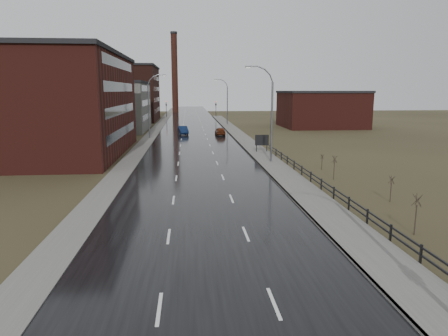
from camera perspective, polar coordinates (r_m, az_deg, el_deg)
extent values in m
cube|color=black|center=(71.07, -4.25, 4.10)|extent=(14.00, 300.00, 0.06)
cube|color=#595651|center=(47.32, 6.72, 0.66)|extent=(3.20, 180.00, 0.18)
cube|color=slate|center=(47.04, 4.90, 0.63)|extent=(0.16, 180.00, 0.18)
cube|color=#595651|center=(71.42, -10.86, 3.99)|extent=(2.40, 260.00, 0.12)
cube|color=#471914|center=(59.07, -25.13, 8.01)|extent=(22.00, 28.00, 13.00)
cube|color=black|center=(59.23, -25.67, 14.53)|extent=(22.44, 28.56, 0.50)
cube|color=black|center=(56.55, -14.29, 5.05)|extent=(0.06, 22.40, 1.20)
cube|color=black|center=(56.34, -14.43, 8.09)|extent=(0.06, 22.40, 1.20)
cube|color=black|center=(56.28, -14.58, 11.14)|extent=(0.06, 22.40, 1.20)
cube|color=black|center=(56.39, -14.73, 14.18)|extent=(0.06, 22.40, 1.20)
cube|color=slate|center=(90.24, -16.12, 8.33)|extent=(16.00, 20.00, 10.00)
cube|color=black|center=(90.19, -16.30, 11.66)|extent=(16.32, 20.40, 0.50)
cube|color=black|center=(89.18, -10.97, 7.24)|extent=(0.06, 16.00, 1.20)
cube|color=black|center=(89.05, -11.05, 9.17)|extent=(0.06, 16.00, 1.20)
cube|color=black|center=(89.01, -11.12, 11.10)|extent=(0.06, 16.00, 1.20)
cube|color=#331611|center=(120.58, -15.86, 10.10)|extent=(26.00, 24.00, 15.00)
cube|color=black|center=(120.76, -16.06, 13.77)|extent=(26.52, 24.48, 0.50)
cube|color=black|center=(119.03, -9.53, 8.18)|extent=(0.06, 19.20, 1.20)
cube|color=black|center=(118.93, -9.58, 9.63)|extent=(0.06, 19.20, 1.20)
cube|color=black|center=(118.90, -9.63, 11.07)|extent=(0.06, 19.20, 1.20)
cube|color=black|center=(118.95, -9.67, 12.52)|extent=(0.06, 19.20, 1.20)
cube|color=#471914|center=(97.82, 13.71, 8.03)|extent=(18.00, 16.00, 8.00)
cube|color=black|center=(97.72, 13.83, 10.52)|extent=(18.36, 16.32, 0.50)
cylinder|color=#331611|center=(160.77, -7.07, 13.22)|extent=(2.40, 2.40, 30.00)
cylinder|color=black|center=(162.11, -7.20, 18.63)|extent=(2.70, 2.70, 0.80)
cylinder|color=slate|center=(47.73, 6.83, 6.39)|extent=(0.24, 0.24, 9.50)
cylinder|color=slate|center=(47.57, 6.78, 12.59)|extent=(0.51, 0.14, 0.98)
cylinder|color=slate|center=(47.50, 6.22, 13.46)|extent=(0.81, 0.14, 0.81)
cylinder|color=slate|center=(47.39, 5.36, 14.06)|extent=(0.98, 0.14, 0.51)
cylinder|color=slate|center=(47.26, 4.33, 14.29)|extent=(1.01, 0.14, 0.14)
cube|color=slate|center=(47.15, 3.47, 14.25)|extent=(0.70, 0.28, 0.18)
cube|color=silver|center=(47.14, 3.47, 14.13)|extent=(0.50, 0.20, 0.04)
cylinder|color=slate|center=(72.99, -10.68, 7.84)|extent=(0.24, 0.24, 9.50)
cylinder|color=slate|center=(72.89, -10.70, 11.89)|extent=(0.51, 0.14, 0.98)
cylinder|color=slate|center=(72.86, -10.33, 12.47)|extent=(0.81, 0.14, 0.81)
cylinder|color=slate|center=(72.82, -9.77, 12.86)|extent=(0.98, 0.14, 0.51)
cylinder|color=slate|center=(72.77, -9.10, 13.02)|extent=(1.01, 0.14, 0.14)
cube|color=slate|center=(72.72, -8.55, 12.99)|extent=(0.70, 0.28, 0.18)
cube|color=silver|center=(72.72, -8.54, 12.92)|extent=(0.50, 0.20, 0.04)
cylinder|color=slate|center=(101.11, 0.48, 8.85)|extent=(0.24, 0.24, 9.50)
cylinder|color=slate|center=(101.03, 0.39, 11.78)|extent=(0.51, 0.14, 0.98)
cylinder|color=slate|center=(101.00, 0.11, 12.18)|extent=(0.81, 0.14, 0.81)
cylinder|color=slate|center=(100.95, -0.30, 12.45)|extent=(0.98, 0.14, 0.51)
cylinder|color=slate|center=(100.88, -0.79, 12.55)|extent=(1.01, 0.14, 0.14)
cube|color=slate|center=(100.83, -1.19, 12.52)|extent=(0.70, 0.28, 0.18)
cube|color=silver|center=(100.83, -1.19, 12.46)|extent=(0.50, 0.20, 0.04)
cube|color=black|center=(22.36, 26.29, -11.07)|extent=(0.10, 0.10, 1.10)
cube|color=black|center=(24.79, 22.69, -8.64)|extent=(0.10, 0.10, 1.10)
cube|color=black|center=(27.33, 19.78, -6.63)|extent=(0.10, 0.10, 1.10)
cube|color=black|center=(29.95, 17.39, -4.95)|extent=(0.10, 0.10, 1.10)
cube|color=black|center=(32.64, 15.40, -3.54)|extent=(0.10, 0.10, 1.10)
cube|color=black|center=(35.38, 13.72, -2.34)|extent=(0.10, 0.10, 1.10)
cube|color=black|center=(38.16, 12.29, -1.32)|extent=(0.10, 0.10, 1.10)
cube|color=black|center=(40.97, 11.05, -0.43)|extent=(0.10, 0.10, 1.10)
cube|color=black|center=(43.81, 9.97, 0.34)|extent=(0.10, 0.10, 1.10)
cube|color=black|center=(46.66, 9.02, 1.02)|extent=(0.10, 0.10, 1.10)
cube|color=black|center=(49.53, 8.19, 1.62)|extent=(0.10, 0.10, 1.10)
cube|color=black|center=(52.42, 7.44, 2.15)|extent=(0.10, 0.10, 1.10)
cube|color=black|center=(55.32, 6.77, 2.63)|extent=(0.10, 0.10, 1.10)
cube|color=black|center=(32.09, 15.75, -3.07)|extent=(0.08, 53.00, 0.10)
cube|color=black|center=(32.19, 15.71, -3.76)|extent=(0.08, 53.00, 0.10)
cylinder|color=#382D23|center=(26.60, 25.67, -6.70)|extent=(0.08, 0.08, 1.87)
cylinder|color=#382D23|center=(26.30, 25.99, -4.17)|extent=(0.04, 0.63, 0.74)
cylinder|color=#382D23|center=(26.32, 25.87, -4.15)|extent=(0.60, 0.24, 0.74)
cylinder|color=#382D23|center=(26.28, 25.78, -4.16)|extent=(0.36, 0.53, 0.75)
cylinder|color=#382D23|center=(26.23, 25.85, -4.19)|extent=(0.36, 0.53, 0.75)
cylinder|color=#382D23|center=(26.25, 25.97, -4.20)|extent=(0.60, 0.24, 0.74)
cylinder|color=#382D23|center=(33.59, 22.71, -3.23)|extent=(0.08, 0.08, 1.52)
cylinder|color=#382D23|center=(33.39, 22.91, -1.58)|extent=(0.04, 0.52, 0.61)
cylinder|color=#382D23|center=(33.42, 22.82, -1.56)|extent=(0.49, 0.20, 0.61)
cylinder|color=#382D23|center=(33.38, 22.75, -1.57)|extent=(0.30, 0.44, 0.62)
cylinder|color=#382D23|center=(33.33, 22.80, -1.59)|extent=(0.30, 0.44, 0.62)
cylinder|color=#382D23|center=(33.34, 22.90, -1.60)|extent=(0.49, 0.20, 0.61)
cylinder|color=#382D23|center=(40.19, 15.44, -0.38)|extent=(0.08, 0.08, 1.75)
cylinder|color=#382D23|center=(40.01, 15.59, 1.22)|extent=(0.04, 0.59, 0.69)
cylinder|color=#382D23|center=(40.04, 15.52, 1.23)|extent=(0.56, 0.22, 0.70)
cylinder|color=#382D23|center=(40.00, 15.45, 1.22)|extent=(0.34, 0.50, 0.71)
cylinder|color=#382D23|center=(39.95, 15.48, 1.21)|extent=(0.34, 0.50, 0.71)
cylinder|color=#382D23|center=(39.95, 15.56, 1.20)|extent=(0.56, 0.22, 0.70)
cylinder|color=#382D23|center=(44.95, 13.81, 0.56)|extent=(0.08, 0.08, 1.26)
cylinder|color=#382D23|center=(44.83, 13.92, 1.59)|extent=(0.04, 0.43, 0.50)
cylinder|color=#382D23|center=(44.86, 13.86, 1.60)|extent=(0.41, 0.17, 0.51)
cylinder|color=#382D23|center=(44.83, 13.80, 1.59)|extent=(0.25, 0.37, 0.52)
cylinder|color=#382D23|center=(44.77, 13.82, 1.58)|extent=(0.25, 0.37, 0.52)
cylinder|color=#382D23|center=(44.77, 13.90, 1.58)|extent=(0.41, 0.17, 0.51)
cube|color=black|center=(55.70, 4.67, 3.09)|extent=(0.10, 0.10, 1.80)
cube|color=black|center=(55.96, 6.14, 3.10)|extent=(0.10, 0.10, 1.80)
cube|color=silver|center=(55.66, 5.43, 3.99)|extent=(1.82, 0.08, 1.37)
cube|color=black|center=(55.61, 5.44, 3.99)|extent=(1.92, 0.04, 1.47)
cylinder|color=black|center=(130.88, -8.24, 8.29)|extent=(0.16, 0.16, 5.20)
imported|color=black|center=(130.80, -8.27, 9.23)|extent=(0.58, 2.73, 1.10)
sphere|color=#FF190C|center=(130.64, -8.28, 9.36)|extent=(0.18, 0.18, 0.18)
cylinder|color=black|center=(131.00, -1.17, 8.40)|extent=(0.16, 0.16, 5.20)
imported|color=black|center=(130.92, -1.17, 9.34)|extent=(0.58, 2.73, 1.10)
sphere|color=#FF190C|center=(130.77, -1.16, 9.47)|extent=(0.18, 0.18, 0.18)
imported|color=#0C1A3C|center=(79.59, -5.89, 5.36)|extent=(2.32, 5.00, 1.59)
imported|color=#53200D|center=(77.51, -0.55, 5.25)|extent=(1.91, 4.53, 1.53)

